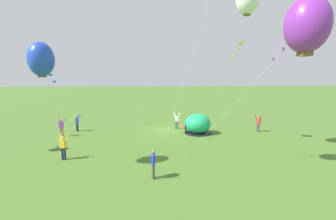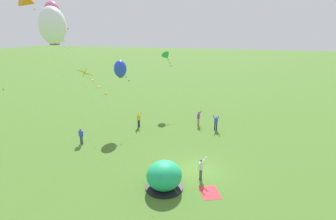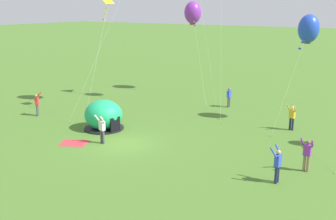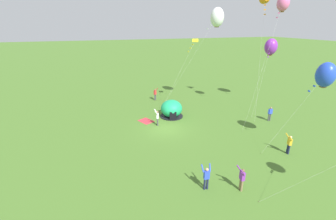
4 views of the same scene
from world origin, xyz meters
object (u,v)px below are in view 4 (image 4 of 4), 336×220
at_px(popup_tent, 172,109).
at_px(person_flying_kite, 242,178).
at_px(person_far_back, 270,113).
at_px(person_arms_raised, 155,94).
at_px(kite_blue, 326,75).
at_px(kite_yellow, 193,44).
at_px(kite_orange, 265,0).
at_px(kite_pink, 283,3).
at_px(person_center_field, 289,144).
at_px(kite_purple, 271,47).
at_px(kite_white, 217,17).
at_px(person_with_toddler, 206,177).
at_px(person_near_tent, 157,117).

bearing_deg(popup_tent, person_flying_kite, 0.48).
relative_size(person_far_back, person_arms_raised, 0.91).
distance_m(popup_tent, kite_blue, 15.70).
height_order(person_arms_raised, kite_yellow, kite_yellow).
xyz_separation_m(kite_orange, kite_pink, (2.63, 0.14, -0.54)).
distance_m(person_center_field, person_arms_raised, 19.41).
height_order(kite_purple, kite_blue, kite_purple).
xyz_separation_m(person_center_field, kite_yellow, (-13.87, -3.11, 7.39)).
xyz_separation_m(popup_tent, person_far_back, (4.91, 10.52, -0.03)).
relative_size(kite_white, kite_pink, 0.93).
height_order(person_center_field, kite_yellow, kite_yellow).
height_order(kite_purple, kite_white, kite_white).
bearing_deg(person_arms_raised, kite_blue, 26.98).
bearing_deg(person_center_field, person_with_toddler, -78.68).
height_order(person_center_field, person_with_toddler, same).
distance_m(person_with_toddler, kite_white, 20.30).
bearing_deg(person_with_toddler, person_far_back, 122.96).
bearing_deg(kite_pink, popup_tent, -107.72).
height_order(person_center_field, kite_pink, kite_pink).
relative_size(person_flying_kite, person_arms_raised, 1.00).
bearing_deg(kite_orange, kite_purple, 117.71).
distance_m(popup_tent, person_far_back, 11.61).
relative_size(kite_yellow, kite_blue, 1.14).
bearing_deg(person_flying_kite, kite_white, 158.01).
bearing_deg(person_arms_raised, kite_yellow, 43.49).
bearing_deg(person_center_field, kite_pink, 151.83).
xyz_separation_m(person_near_tent, kite_orange, (-1.06, 13.28, 12.30)).
xyz_separation_m(kite_orange, kite_white, (-2.89, -4.35, -1.81)).
height_order(person_with_toddler, kite_white, kite_white).
xyz_separation_m(person_far_back, kite_blue, (6.47, -1.47, 5.95)).
xyz_separation_m(popup_tent, kite_blue, (11.38, 9.05, 5.92)).
bearing_deg(kite_blue, kite_pink, 165.74).
bearing_deg(person_flying_kite, person_far_back, 131.02).
height_order(person_flying_kite, kite_yellow, kite_yellow).
height_order(person_center_field, person_flying_kite, same).
bearing_deg(kite_yellow, kite_orange, 63.92).
bearing_deg(person_arms_raised, person_flying_kite, 0.86).
distance_m(person_flying_kite, kite_orange, 20.93).
relative_size(popup_tent, person_center_field, 1.49).
xyz_separation_m(person_flying_kite, kite_white, (-15.95, 6.44, 10.48)).
distance_m(kite_orange, kite_pink, 2.69).
xyz_separation_m(person_with_toddler, kite_pink, (-9.56, 13.15, 11.75)).
height_order(person_flying_kite, kite_pink, kite_pink).
distance_m(person_far_back, kite_blue, 8.91).
height_order(kite_yellow, kite_pink, kite_pink).
bearing_deg(kite_purple, person_near_tent, -80.10).
xyz_separation_m(popup_tent, person_with_toddler, (13.09, -2.09, 0.00)).
distance_m(kite_yellow, kite_pink, 10.45).
bearing_deg(popup_tent, person_arms_raised, -178.35).
bearing_deg(person_center_field, kite_purple, 148.20).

